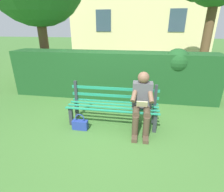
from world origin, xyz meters
TOP-DOWN VIEW (x-y plane):
  - ground at (0.00, 0.00)m, footprint 60.00×60.00m
  - park_bench at (0.00, -0.07)m, footprint 1.86×0.50m
  - person_seated at (-0.58, 0.10)m, footprint 0.44×0.73m
  - hedge_backdrop at (0.24, -1.58)m, footprint 5.69×0.80m
  - handbag at (0.61, 0.31)m, footprint 0.31×0.13m

SIDE VIEW (x-z plane):
  - ground at x=0.00m, z-range 0.00..0.00m
  - handbag at x=0.61m, z-range -0.06..0.28m
  - park_bench at x=0.00m, z-range -0.01..0.84m
  - person_seated at x=-0.58m, z-range 0.03..1.18m
  - hedge_backdrop at x=0.24m, z-range -0.03..1.39m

